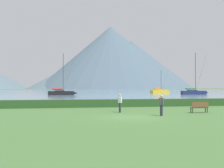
% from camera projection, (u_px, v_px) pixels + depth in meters
% --- Properties ---
extents(ground_plane, '(1000.00, 1000.00, 0.00)m').
position_uv_depth(ground_plane, '(131.00, 117.00, 21.16)').
color(ground_plane, '#477038').
extents(harbor_water, '(320.00, 246.00, 0.00)m').
position_uv_depth(harbor_water, '(69.00, 91.00, 155.86)').
color(harbor_water, slate).
rests_on(harbor_water, ground_plane).
extents(hedge_line, '(80.00, 1.20, 0.86)m').
position_uv_depth(hedge_line, '(107.00, 103.00, 31.98)').
color(hedge_line, '#284C23').
rests_on(hedge_line, ground_plane).
extents(sailboat_slip_2, '(8.64, 3.23, 12.90)m').
position_uv_depth(sailboat_slip_2, '(194.00, 92.00, 87.18)').
color(sailboat_slip_2, navy).
rests_on(sailboat_slip_2, harbor_water).
extents(sailboat_slip_5, '(8.40, 3.57, 8.90)m').
position_uv_depth(sailboat_slip_5, '(160.00, 91.00, 108.99)').
color(sailboat_slip_5, gold).
rests_on(sailboat_slip_5, harbor_water).
extents(sailboat_slip_6, '(8.33, 2.60, 11.87)m').
position_uv_depth(sailboat_slip_6, '(61.00, 93.00, 80.69)').
color(sailboat_slip_6, black).
rests_on(sailboat_slip_6, harbor_water).
extents(park_bench_under_tree, '(1.56, 0.50, 0.95)m').
position_uv_depth(park_bench_under_tree, '(199.00, 107.00, 24.67)').
color(park_bench_under_tree, brown).
rests_on(park_bench_under_tree, ground_plane).
extents(person_seated_viewer, '(0.36, 0.57, 1.65)m').
position_uv_depth(person_seated_viewer, '(120.00, 101.00, 25.07)').
color(person_seated_viewer, '#2D3347').
rests_on(person_seated_viewer, ground_plane).
extents(person_standing_walker, '(0.36, 0.57, 1.65)m').
position_uv_depth(person_standing_walker, '(161.00, 103.00, 22.12)').
color(person_standing_walker, '#2D3347').
rests_on(person_standing_walker, ground_plane).
extents(distant_hill_west_ridge, '(182.31, 182.31, 71.16)m').
position_uv_depth(distant_hill_west_ridge, '(131.00, 65.00, 423.55)').
color(distant_hill_west_ridge, '#4C6070').
rests_on(distant_hill_west_ridge, ground_plane).
extents(distant_hill_east_ridge, '(223.63, 223.63, 60.50)m').
position_uv_depth(distant_hill_east_ridge, '(107.00, 68.00, 405.36)').
color(distant_hill_east_ridge, slate).
rests_on(distant_hill_east_ridge, ground_plane).
extents(distant_hill_far_shoulder, '(194.43, 194.43, 84.34)m').
position_uv_depth(distant_hill_far_shoulder, '(111.00, 58.00, 381.49)').
color(distant_hill_far_shoulder, '#4C6070').
rests_on(distant_hill_far_shoulder, ground_plane).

